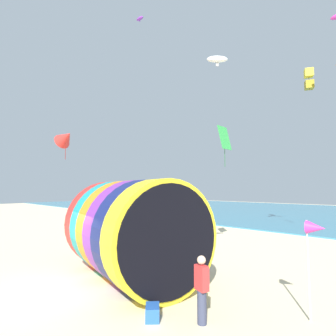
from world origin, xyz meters
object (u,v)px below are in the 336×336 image
Objects in this scene: kite_purple_parafoil at (140,19)px; kite_red_delta at (66,138)px; kite_handler at (202,289)px; kite_green_diamond at (225,138)px; cooler_box at (152,312)px; kite_yellow_box at (309,79)px; beach_flag at (315,232)px; giant_inflatable_tube at (132,229)px; kite_white_parafoil at (217,59)px.

kite_red_delta is at bearing -99.62° from kite_purple_parafoil.
kite_purple_parafoil reaches higher than kite_handler.
kite_green_diamond is 4.50× the size of cooler_box.
kite_yellow_box is 20.07m from cooler_box.
beach_flag is at bearing -40.59° from kite_green_diamond.
cooler_box is at bearing -145.32° from kite_handler.
kite_handler is 3.30m from beach_flag.
kite_green_diamond is at bearing -0.37° from kite_purple_parafoil.
kite_red_delta reaches higher than kite_handler.
giant_inflatable_tube is 2.57× the size of kite_green_diamond.
kite_red_delta is at bearing 171.77° from kite_handler.
kite_red_delta is 2.84× the size of kite_purple_parafoil.
giant_inflatable_tube is at bearing -40.21° from kite_purple_parafoil.
kite_yellow_box is 2.19× the size of kite_purple_parafoil.
kite_yellow_box is at bearing 96.05° from kite_handler.
beach_flag is (3.77, -13.56, -9.43)m from kite_yellow_box.
kite_white_parafoil reaches higher than kite_handler.
kite_purple_parafoil reaches higher than kite_yellow_box.
kite_handler is at bearing -135.21° from beach_flag.
beach_flag is at bearing -20.42° from kite_purple_parafoil.
kite_red_delta is 15.23m from beach_flag.
kite_yellow_box is at bearing 52.14° from kite_red_delta.
giant_inflatable_tube is at bearing 169.56° from kite_handler.
kite_green_diamond is at bearing 119.47° from kite_white_parafoil.
kite_red_delta is 1.30× the size of kite_yellow_box.
kite_purple_parafoil is at bearing 159.58° from beach_flag.
kite_red_delta reaches higher than giant_inflatable_tube.
cooler_box is at bearing -87.92° from kite_yellow_box.
beach_flag is at bearing 12.98° from giant_inflatable_tube.
kite_red_delta is (-12.44, 1.80, 5.91)m from kite_handler.
kite_yellow_box is at bearing 81.54° from giant_inflatable_tube.
kite_purple_parafoil is at bearing 179.63° from kite_green_diamond.
kite_green_diamond is 3.10× the size of kite_purple_parafoil.
kite_red_delta is (-8.55, 1.08, 4.91)m from giant_inflatable_tube.
kite_red_delta is (-8.68, -5.33, 0.50)m from kite_green_diamond.
kite_white_parafoil reaches higher than cooler_box.
kite_green_diamond is 10.34m from kite_yellow_box.
kite_green_diamond is at bearing 108.91° from cooler_box.
giant_inflatable_tube is 11.57× the size of cooler_box.
kite_purple_parafoil is 20.81m from beach_flag.
kite_white_parafoil is 1.64× the size of cooler_box.
cooler_box is at bearing -138.27° from beach_flag.
kite_white_parafoil is (2.41, 2.37, 6.76)m from giant_inflatable_tube.
giant_inflatable_tube is 7.07× the size of kite_white_parafoil.
kite_handler is at bearing -8.23° from kite_red_delta.
kite_handler is at bearing -10.44° from giant_inflatable_tube.
kite_purple_parafoil is (-10.05, 4.09, 8.54)m from kite_white_parafoil.
kite_purple_parafoil is (-7.64, 6.46, 15.30)m from giant_inflatable_tube.
kite_green_diamond is 13.38m from kite_purple_parafoil.
kite_white_parafoil reaches higher than giant_inflatable_tube.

